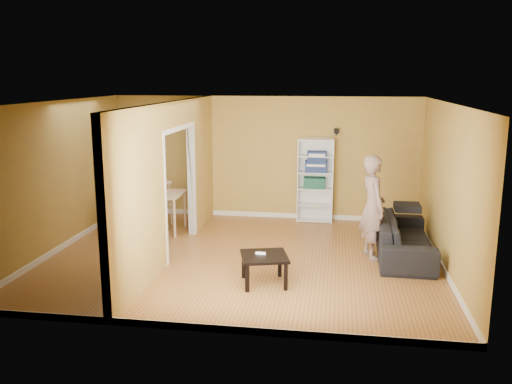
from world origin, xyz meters
TOP-DOWN VIEW (x-y plane):
  - room_shell at (0.00, 0.00)m, footprint 6.50×6.50m
  - partition at (-1.20, 0.00)m, footprint 0.22×5.50m
  - wall_speaker at (1.50, 2.69)m, footprint 0.10×0.10m
  - sofa at (2.70, 0.51)m, footprint 2.28×1.03m
  - person at (2.14, 0.35)m, footprint 0.89×0.78m
  - bookshelf at (1.10, 2.60)m, footprint 0.74×0.32m
  - paper_box_teal at (1.08, 2.56)m, footprint 0.44×0.29m
  - paper_box_navy_b at (1.10, 2.56)m, footprint 0.45×0.29m
  - paper_box_navy_c at (1.12, 2.56)m, footprint 0.40×0.26m
  - coffee_table at (0.52, -1.11)m, footprint 0.67×0.67m
  - game_controller at (0.46, -1.08)m, footprint 0.15×0.04m
  - dining_table at (-2.05, 1.32)m, footprint 1.25×0.83m
  - chair_left at (-2.84, 1.39)m, footprint 0.49×0.49m
  - chair_near at (-2.04, 0.80)m, footprint 0.53×0.53m
  - chair_far at (-2.00, 1.94)m, footprint 0.53×0.53m

SIDE VIEW (x-z plane):
  - coffee_table at x=0.52m, z-range 0.15..0.60m
  - sofa at x=2.70m, z-range 0.00..0.86m
  - game_controller at x=0.46m, z-range 0.44..0.47m
  - chair_far at x=-2.00m, z-range 0.00..0.92m
  - chair_near at x=-2.04m, z-range 0.00..0.93m
  - chair_left at x=-2.84m, z-range 0.00..1.01m
  - dining_table at x=-2.05m, z-range 0.31..1.09m
  - paper_box_teal at x=1.08m, z-range 0.72..0.94m
  - bookshelf at x=1.10m, z-range 0.00..1.75m
  - person at x=2.14m, z-range 0.00..2.05m
  - paper_box_navy_b at x=1.10m, z-range 1.06..1.29m
  - room_shell at x=0.00m, z-range -1.95..4.55m
  - partition at x=-1.20m, z-range 0.00..2.60m
  - paper_box_navy_c at x=1.12m, z-range 1.26..1.46m
  - wall_speaker at x=1.50m, z-range 1.85..1.95m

